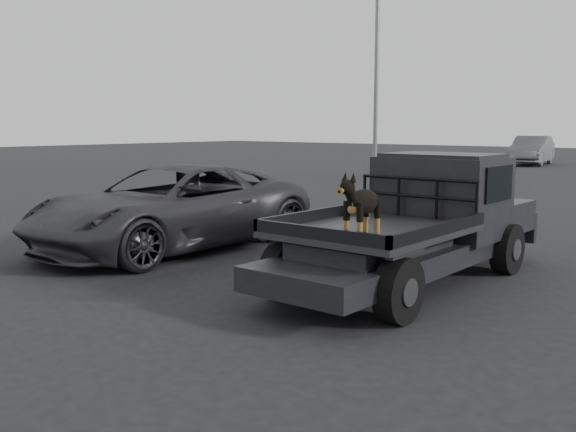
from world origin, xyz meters
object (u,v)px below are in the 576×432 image
Objects in this scene: flatbed_ute at (409,251)px; floodlight_near at (378,6)px; dog at (362,207)px; distant_car_a at (531,150)px; parked_suv at (172,207)px.

flatbed_ute is 19.45m from floodlight_near.
dog is 0.15× the size of distant_car_a.
dog is 0.06× the size of floodlight_near.
dog reaches higher than parked_suv.
flatbed_ute is 1.97m from dog.
floodlight_near is at bearing 121.77° from dog.
distant_car_a is (-8.66, 30.43, -0.48)m from dog.
flatbed_ute is 7.30× the size of dog.
flatbed_ute is at bearing 5.71° from parked_suv.
dog reaches higher than distant_car_a.
distant_car_a is at bearing 105.89° from dog.
parked_suv is 1.10× the size of distant_car_a.
floodlight_near is at bearing 109.81° from parked_suv.
dog is at bearing -58.23° from floodlight_near.
dog is 31.64m from distant_car_a.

